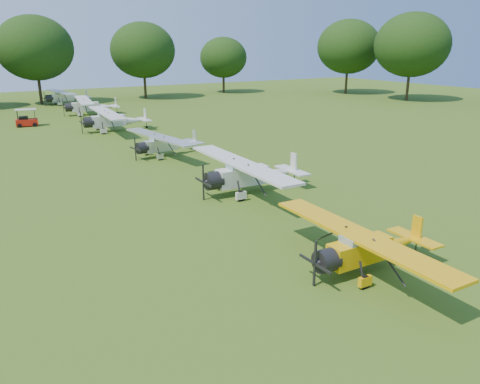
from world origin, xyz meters
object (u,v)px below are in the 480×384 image
object	(u,v)px
aircraft_4	(165,143)
golf_cart	(26,121)
aircraft_2	(368,245)
aircraft_7	(66,96)
aircraft_6	(89,105)
aircraft_3	(250,172)
aircraft_5	(113,119)

from	to	relation	value
aircraft_4	golf_cart	bearing A→B (deg)	102.07
aircraft_2	aircraft_7	bearing A→B (deg)	90.07
aircraft_6	aircraft_4	bearing A→B (deg)	-83.02
aircraft_3	golf_cart	xyz separation A→B (m)	(-8.31, 33.12, -0.61)
aircraft_3	aircraft_4	distance (m)	11.86
aircraft_3	aircraft_6	size ratio (longest dim) A/B	0.98
aircraft_3	aircraft_4	size ratio (longest dim) A/B	1.15
golf_cart	aircraft_2	bearing A→B (deg)	-73.75
aircraft_2	aircraft_3	size ratio (longest dim) A/B	0.85
aircraft_3	aircraft_7	xyz separation A→B (m)	(-0.37, 51.70, -0.01)
aircraft_2	golf_cart	distance (m)	44.85
aircraft_4	aircraft_5	distance (m)	13.40
aircraft_5	aircraft_4	bearing A→B (deg)	-85.70
aircraft_7	aircraft_5	bearing A→B (deg)	-97.34
aircraft_3	golf_cart	distance (m)	34.16
aircraft_4	golf_cart	size ratio (longest dim) A/B	3.93
aircraft_4	aircraft_6	xyz separation A→B (m)	(0.53, 26.64, 0.19)
golf_cart	aircraft_5	bearing A→B (deg)	-39.21
aircraft_7	golf_cart	size ratio (longest dim) A/B	4.51
aircraft_2	aircraft_4	distance (m)	23.06
aircraft_5	aircraft_2	bearing A→B (deg)	-87.82
aircraft_3	aircraft_6	xyz separation A→B (m)	(-0.09, 38.49, 0.02)
aircraft_4	aircraft_6	bearing A→B (deg)	81.06
aircraft_7	aircraft_3	bearing A→B (deg)	-95.81
aircraft_2	golf_cart	world-z (taller)	golf_cart
aircraft_3	golf_cart	bearing A→B (deg)	105.56
aircraft_6	aircraft_5	bearing A→B (deg)	-85.33
aircraft_4	golf_cart	xyz separation A→B (m)	(-7.70, 21.28, -0.44)
aircraft_4	aircraft_5	size ratio (longest dim) A/B	0.83
aircraft_7	aircraft_2	bearing A→B (deg)	-97.25
aircraft_5	aircraft_6	distance (m)	13.27
aircraft_2	aircraft_6	world-z (taller)	aircraft_6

